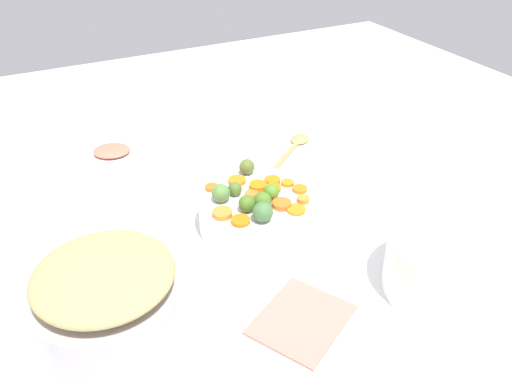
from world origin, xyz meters
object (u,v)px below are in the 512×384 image
object	(u,v)px
metal_pot	(112,316)
wooden_spoon	(292,148)
casserole_dish	(454,266)
ham_plate	(108,154)
serving_bowl_carrots	(256,211)

from	to	relation	value
metal_pot	wooden_spoon	bearing A→B (deg)	36.97
metal_pot	casserole_dish	size ratio (longest dim) A/B	0.98
ham_plate	metal_pot	bearing A→B (deg)	-102.17
serving_bowl_carrots	wooden_spoon	distance (m)	0.36
serving_bowl_carrots	ham_plate	distance (m)	0.51
metal_pot	ham_plate	distance (m)	0.66
ham_plate	serving_bowl_carrots	bearing A→B (deg)	-65.13
casserole_dish	ham_plate	xyz separation A→B (m)	(-0.44, 0.79, -0.05)
serving_bowl_carrots	ham_plate	bearing A→B (deg)	114.87
metal_pot	wooden_spoon	distance (m)	0.75
wooden_spoon	casserole_dish	size ratio (longest dim) A/B	1.11
wooden_spoon	serving_bowl_carrots	bearing A→B (deg)	-132.68
wooden_spoon	metal_pot	bearing A→B (deg)	-143.03
metal_pot	casserole_dish	bearing A→B (deg)	-14.78
casserole_dish	wooden_spoon	bearing A→B (deg)	88.55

